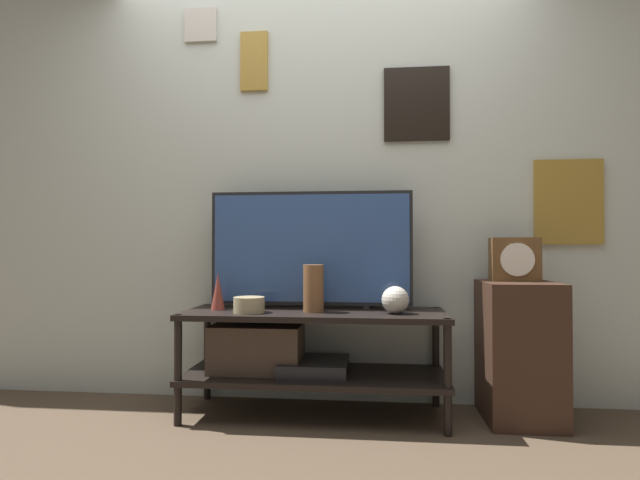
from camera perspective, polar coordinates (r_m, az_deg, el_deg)
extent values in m
plane|color=#4C3D2D|center=(2.55, -1.49, -21.46)|extent=(12.00, 12.00, 0.00)
cube|color=beige|center=(3.02, 0.02, 7.72)|extent=(6.40, 0.06, 2.70)
cube|color=olive|center=(3.22, -7.54, 19.59)|extent=(0.17, 0.02, 0.36)
cube|color=beige|center=(3.21, -7.57, 19.63)|extent=(0.13, 0.01, 0.32)
cube|color=#B7B2A8|center=(3.39, -13.46, 22.77)|extent=(0.20, 0.02, 0.21)
cube|color=beige|center=(3.39, -13.50, 22.82)|extent=(0.16, 0.01, 0.17)
cube|color=olive|center=(3.14, 26.52, 3.92)|extent=(0.37, 0.02, 0.48)
cube|color=#2D2D33|center=(3.13, 26.56, 3.93)|extent=(0.33, 0.01, 0.44)
cube|color=black|center=(3.06, 10.98, 15.01)|extent=(0.38, 0.02, 0.43)
cube|color=white|center=(3.05, 10.99, 15.04)|extent=(0.34, 0.01, 0.39)
cube|color=black|center=(2.71, -0.66, -8.42)|extent=(1.40, 0.51, 0.03)
cube|color=black|center=(2.77, -0.66, -15.22)|extent=(1.40, 0.51, 0.03)
cylinder|color=black|center=(2.70, -15.92, -14.09)|extent=(0.04, 0.04, 0.56)
cylinder|color=black|center=(2.54, 14.39, -14.93)|extent=(0.04, 0.04, 0.56)
cylinder|color=black|center=(3.11, -12.76, -12.34)|extent=(0.04, 0.04, 0.56)
cylinder|color=black|center=(2.98, 13.09, -12.87)|extent=(0.04, 0.04, 0.56)
cube|color=black|center=(2.76, -0.66, -14.22)|extent=(0.36, 0.36, 0.07)
cube|color=#47382D|center=(2.79, -7.23, -12.13)|extent=(0.49, 0.28, 0.25)
cylinder|color=black|center=(2.87, -7.30, -7.47)|extent=(0.05, 0.05, 0.02)
cylinder|color=black|center=(2.80, 5.31, -7.65)|extent=(0.05, 0.05, 0.02)
cube|color=black|center=(2.80, -1.08, -0.93)|extent=(1.13, 0.04, 0.64)
cube|color=#33518C|center=(2.79, -1.12, -0.93)|extent=(1.10, 0.01, 0.60)
cylinder|color=brown|center=(2.66, -0.67, -5.53)|extent=(0.11, 0.11, 0.25)
cone|color=brown|center=(2.80, -11.59, -5.75)|extent=(0.08, 0.08, 0.20)
sphere|color=beige|center=(2.62, 8.60, -6.78)|extent=(0.14, 0.14, 0.14)
cylinder|color=tan|center=(2.66, -8.12, -7.34)|extent=(0.16, 0.16, 0.08)
cube|color=#382319|center=(2.86, 21.80, -11.67)|extent=(0.37, 0.44, 0.72)
cube|color=brown|center=(2.85, 21.35, -2.07)|extent=(0.25, 0.10, 0.23)
cylinder|color=white|center=(2.80, 21.65, -2.09)|extent=(0.17, 0.01, 0.17)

